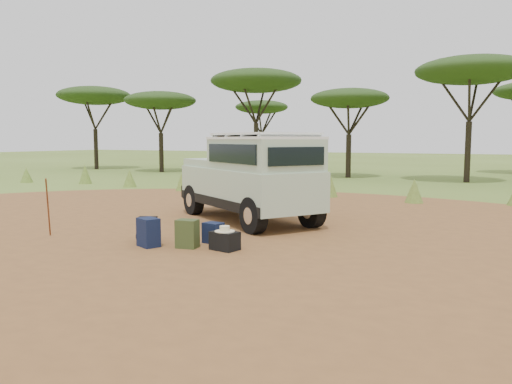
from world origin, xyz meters
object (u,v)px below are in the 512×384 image
at_px(walking_staff, 48,208).
at_px(duffel_navy, 213,233).
at_px(backpack_olive, 187,234).
at_px(hard_case, 225,241).
at_px(backpack_navy, 148,233).
at_px(safari_vehicle, 251,179).
at_px(backpack_black, 147,229).

relative_size(walking_staff, duffel_navy, 3.26).
relative_size(backpack_olive, duffel_navy, 1.31).
distance_m(backpack_olive, hard_case, 0.75).
height_order(backpack_navy, duffel_navy, backpack_navy).
distance_m(walking_staff, duffel_navy, 3.58).
bearing_deg(safari_vehicle, duffel_navy, -45.14).
distance_m(safari_vehicle, backpack_black, 3.36).
bearing_deg(duffel_navy, hard_case, -29.89).
xyz_separation_m(safari_vehicle, backpack_olive, (0.34, -3.32, -0.80)).
relative_size(backpack_navy, backpack_olive, 1.02).
distance_m(backpack_black, hard_case, 1.80).
bearing_deg(backpack_olive, duffel_navy, 61.55).
bearing_deg(safari_vehicle, walking_staff, -93.63).
relative_size(backpack_black, backpack_navy, 0.90).
bearing_deg(backpack_black, hard_case, -22.04).
bearing_deg(backpack_navy, walking_staff, -151.34).
xyz_separation_m(backpack_olive, duffel_navy, (0.21, 0.60, -0.07)).
bearing_deg(walking_staff, duffel_navy, -27.52).
height_order(backpack_navy, backpack_olive, backpack_navy).
height_order(walking_staff, backpack_navy, walking_staff).
distance_m(backpack_navy, duffel_navy, 1.26).
relative_size(backpack_black, backpack_olive, 0.92).
relative_size(safari_vehicle, backpack_navy, 8.47).
relative_size(walking_staff, hard_case, 2.73).
bearing_deg(backpack_olive, backpack_black, 163.50).
height_order(backpack_black, duffel_navy, backpack_black).
bearing_deg(walking_staff, backpack_olive, -36.62).
distance_m(safari_vehicle, walking_staff, 4.74).
bearing_deg(walking_staff, safari_vehicle, 8.33).
xyz_separation_m(safari_vehicle, hard_case, (1.07, -3.17, -0.89)).
bearing_deg(duffel_navy, backpack_olive, -98.91).
relative_size(safari_vehicle, walking_staff, 3.49).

